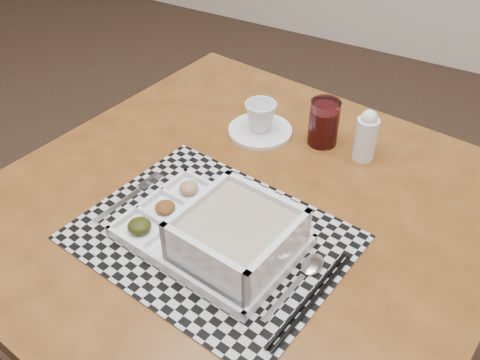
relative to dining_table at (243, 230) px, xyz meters
name	(u,v)px	position (x,y,z in m)	size (l,w,h in m)	color
dining_table	(243,230)	(0.00, 0.00, 0.00)	(1.08, 1.08, 0.72)	#522A0F
placemat	(212,237)	(0.00, -0.11, 0.08)	(0.48, 0.37, 0.00)	#B1B2B9
serving_tray	(229,237)	(0.04, -0.13, 0.11)	(0.35, 0.26, 0.09)	white
fork	(130,195)	(-0.21, -0.10, 0.08)	(0.04, 0.19, 0.00)	silver
spoon	(309,269)	(0.19, -0.10, 0.08)	(0.04, 0.18, 0.01)	silver
chopsticks	(311,300)	(0.21, -0.16, 0.08)	(0.05, 0.24, 0.01)	black
saucer	(260,131)	(-0.09, 0.24, 0.08)	(0.15, 0.15, 0.01)	white
cup	(261,116)	(-0.09, 0.24, 0.12)	(0.07, 0.07, 0.07)	white
juice_glass	(324,124)	(0.05, 0.27, 0.12)	(0.07, 0.07, 0.11)	white
creamer_bottle	(366,136)	(0.16, 0.26, 0.13)	(0.05, 0.05, 0.12)	white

